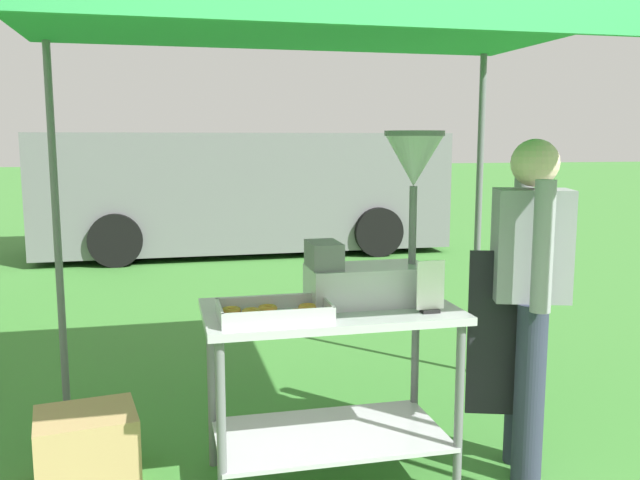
% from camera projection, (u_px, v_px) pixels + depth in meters
% --- Properties ---
extents(ground_plane, '(70.00, 70.00, 0.00)m').
position_uv_depth(ground_plane, '(231.00, 280.00, 7.80)').
color(ground_plane, '#3D7F33').
extents(stall_canopy, '(2.88, 2.37, 2.21)m').
position_uv_depth(stall_canopy, '(325.00, 21.00, 3.01)').
color(stall_canopy, slate).
rests_on(stall_canopy, ground).
extents(donut_cart, '(1.16, 0.64, 0.84)m').
position_uv_depth(donut_cart, '(330.00, 357.00, 3.14)').
color(donut_cart, '#B7B7BC').
rests_on(donut_cart, ground).
extents(donut_tray, '(0.48, 0.29, 0.07)m').
position_uv_depth(donut_tray, '(273.00, 314.00, 2.91)').
color(donut_tray, '#B7B7BC').
rests_on(donut_tray, donut_cart).
extents(donut_fryer, '(0.64, 0.28, 0.80)m').
position_uv_depth(donut_fryer, '(381.00, 237.00, 3.16)').
color(donut_fryer, '#B7B7BC').
rests_on(donut_fryer, donut_cart).
extents(menu_sign, '(0.13, 0.05, 0.23)m').
position_uv_depth(menu_sign, '(430.00, 291.00, 3.00)').
color(menu_sign, black).
rests_on(menu_sign, donut_cart).
extents(vendor, '(0.47, 0.53, 1.61)m').
position_uv_depth(vendor, '(528.00, 290.00, 3.19)').
color(vendor, '#2D3347').
rests_on(vendor, ground).
extents(supply_crate, '(0.51, 0.45, 0.34)m').
position_uv_depth(supply_crate, '(87.00, 447.00, 3.20)').
color(supply_crate, tan).
rests_on(supply_crate, ground).
extents(van_grey, '(5.63, 2.12, 1.69)m').
position_uv_depth(van_grey, '(244.00, 190.00, 9.81)').
color(van_grey, slate).
rests_on(van_grey, ground).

